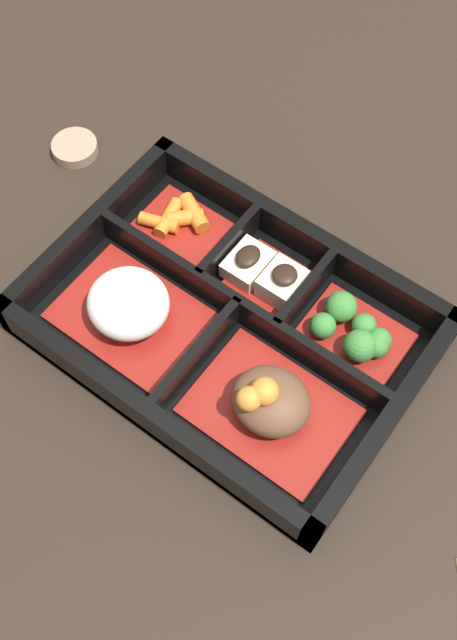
# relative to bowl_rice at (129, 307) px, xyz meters

# --- Properties ---
(ground_plane) EXTENTS (3.00, 3.00, 0.00)m
(ground_plane) POSITION_rel_bowl_rice_xyz_m (-0.08, -0.04, -0.03)
(ground_plane) COLOR black
(bento_base) EXTENTS (0.34, 0.24, 0.01)m
(bento_base) POSITION_rel_bowl_rice_xyz_m (-0.08, -0.04, -0.03)
(bento_base) COLOR black
(bento_base) RESTS_ON ground_plane
(bento_rim) EXTENTS (0.34, 0.24, 0.04)m
(bento_rim) POSITION_rel_bowl_rice_xyz_m (-0.08, -0.05, -0.01)
(bento_rim) COLOR black
(bento_rim) RESTS_ON ground_plane
(bowl_stew) EXTENTS (0.13, 0.10, 0.06)m
(bowl_stew) POSITION_rel_bowl_rice_xyz_m (-0.15, 0.00, -0.00)
(bowl_stew) COLOR maroon
(bowl_stew) RESTS_ON bento_base
(bowl_rice) EXTENTS (0.13, 0.10, 0.05)m
(bowl_rice) POSITION_rel_bowl_rice_xyz_m (0.00, 0.00, 0.00)
(bowl_rice) COLOR maroon
(bowl_rice) RESTS_ON bento_base
(bowl_greens) EXTENTS (0.09, 0.07, 0.03)m
(bowl_greens) POSITION_rel_bowl_rice_xyz_m (-0.17, -0.10, -0.01)
(bowl_greens) COLOR maroon
(bowl_greens) RESTS_ON bento_base
(bowl_tofu) EXTENTS (0.08, 0.07, 0.04)m
(bowl_tofu) POSITION_rel_bowl_rice_xyz_m (-0.08, -0.10, -0.01)
(bowl_tofu) COLOR maroon
(bowl_tofu) RESTS_ON bento_base
(bowl_carrots) EXTENTS (0.09, 0.07, 0.02)m
(bowl_carrots) POSITION_rel_bowl_rice_xyz_m (0.03, -0.11, -0.01)
(bowl_carrots) COLOR maroon
(bowl_carrots) RESTS_ON bento_base
(sauce_dish) EXTENTS (0.05, 0.05, 0.01)m
(sauce_dish) POSITION_rel_bowl_rice_xyz_m (0.18, -0.12, -0.03)
(sauce_dish) COLOR gray
(sauce_dish) RESTS_ON ground_plane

